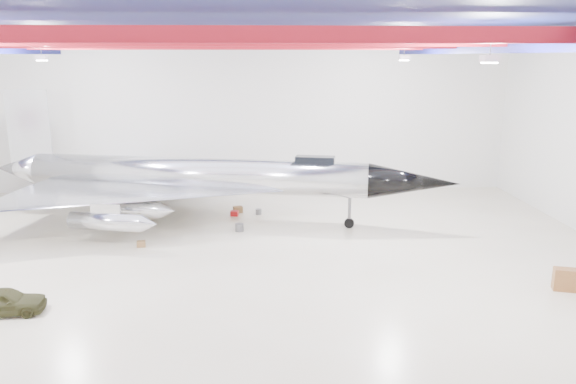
{
  "coord_description": "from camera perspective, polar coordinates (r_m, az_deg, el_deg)",
  "views": [
    {
      "loc": [
        1.77,
        -26.06,
        9.78
      ],
      "look_at": [
        3.24,
        2.0,
        2.96
      ],
      "focal_mm": 35.0,
      "sensor_mm": 36.0,
      "label": 1
    }
  ],
  "objects": [
    {
      "name": "floor",
      "position": [
        27.89,
        -6.5,
        -6.98
      ],
      "size": [
        40.0,
        40.0,
        0.0
      ],
      "primitive_type": "plane",
      "color": "beige",
      "rests_on": "ground"
    },
    {
      "name": "wall_back",
      "position": [
        41.32,
        -5.49,
        7.63
      ],
      "size": [
        40.0,
        0.0,
        40.0
      ],
      "primitive_type": "plane",
      "rotation": [
        1.57,
        0.0,
        0.0
      ],
      "color": "silver",
      "rests_on": "floor"
    },
    {
      "name": "ceiling",
      "position": [
        26.15,
        -7.17,
        16.21
      ],
      "size": [
        40.0,
        40.0,
        0.0
      ],
      "primitive_type": "plane",
      "rotation": [
        3.14,
        0.0,
        0.0
      ],
      "color": "#0A0F38",
      "rests_on": "wall_back"
    },
    {
      "name": "ceiling_structure",
      "position": [
        26.13,
        -7.12,
        14.73
      ],
      "size": [
        39.5,
        29.5,
        1.08
      ],
      "color": "maroon",
      "rests_on": "ceiling"
    },
    {
      "name": "jet_aircraft",
      "position": [
        34.15,
        -9.35,
        1.25
      ],
      "size": [
        28.37,
        19.46,
        7.81
      ],
      "rotation": [
        0.0,
        0.0,
        -0.22
      ],
      "color": "silver",
      "rests_on": "floor"
    },
    {
      "name": "jeep",
      "position": [
        24.76,
        -26.95,
        -9.87
      ],
      "size": [
        3.21,
        1.51,
        1.06
      ],
      "primitive_type": "imported",
      "rotation": [
        0.0,
        0.0,
        1.66
      ],
      "color": "#333219",
      "rests_on": "floor"
    },
    {
      "name": "desk",
      "position": [
        27.02,
        26.44,
        -7.98
      ],
      "size": [
        1.17,
        0.82,
        0.97
      ],
      "primitive_type": "cube",
      "rotation": [
        0.0,
        0.0,
        -0.3
      ],
      "color": "brown",
      "rests_on": "floor"
    },
    {
      "name": "crate_ply",
      "position": [
        30.65,
        -14.69,
        -5.13
      ],
      "size": [
        0.5,
        0.42,
        0.31
      ],
      "primitive_type": "cube",
      "rotation": [
        0.0,
        0.0,
        0.16
      ],
      "color": "olive",
      "rests_on": "floor"
    },
    {
      "name": "toolbox_red",
      "position": [
        35.45,
        -5.46,
        -2.17
      ],
      "size": [
        0.53,
        0.45,
        0.33
      ],
      "primitive_type": "cube",
      "rotation": [
        0.0,
        0.0,
        -0.19
      ],
      "color": "#9E0F12",
      "rests_on": "floor"
    },
    {
      "name": "engine_drum",
      "position": [
        32.35,
        -4.96,
        -3.61
      ],
      "size": [
        0.49,
        0.49,
        0.44
      ],
      "primitive_type": "cylinder",
      "rotation": [
        0.0,
        0.0,
        -0.0
      ],
      "color": "#59595B",
      "rests_on": "floor"
    },
    {
      "name": "parts_bin",
      "position": [
        36.18,
        -5.11,
        -1.78
      ],
      "size": [
        0.66,
        0.58,
        0.39
      ],
      "primitive_type": "cube",
      "rotation": [
        0.0,
        0.0,
        0.27
      ],
      "color": "olive",
      "rests_on": "floor"
    },
    {
      "name": "crate_small",
      "position": [
        36.92,
        -19.01,
        -2.26
      ],
      "size": [
        0.5,
        0.45,
        0.29
      ],
      "primitive_type": "cube",
      "rotation": [
        0.0,
        0.0,
        -0.34
      ],
      "color": "#59595B",
      "rests_on": "floor"
    },
    {
      "name": "spares_box",
      "position": [
        35.65,
        -3.01,
        -2.02
      ],
      "size": [
        0.45,
        0.45,
        0.34
      ],
      "primitive_type": "cylinder",
      "rotation": [
        0.0,
        0.0,
        -0.21
      ],
      "color": "#59595B",
      "rests_on": "floor"
    }
  ]
}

